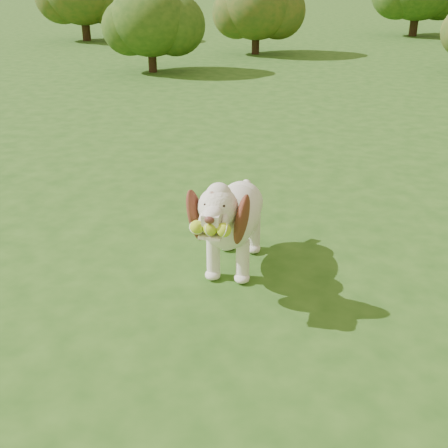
# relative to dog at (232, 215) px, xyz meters

# --- Properties ---
(ground) EXTENTS (80.00, 80.00, 0.00)m
(ground) POSITION_rel_dog_xyz_m (0.17, -0.52, -0.38)
(ground) COLOR #254D16
(ground) RESTS_ON ground
(dog) EXTENTS (0.40, 1.09, 0.71)m
(dog) POSITION_rel_dog_xyz_m (0.00, 0.00, 0.00)
(dog) COLOR white
(dog) RESTS_ON ground
(shrub_a) EXTENTS (1.43, 1.43, 1.49)m
(shrub_a) POSITION_rel_dog_xyz_m (-3.36, 6.53, 0.50)
(shrub_a) COLOR #382314
(shrub_a) RESTS_ON ground
(shrub_b) EXTENTS (1.57, 1.57, 1.62)m
(shrub_b) POSITION_rel_dog_xyz_m (-2.13, 9.24, 0.58)
(shrub_b) COLOR #382314
(shrub_b) RESTS_ON ground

